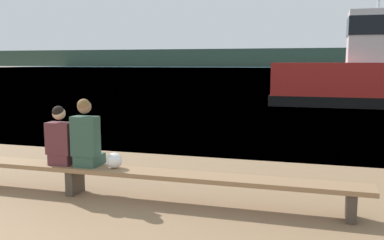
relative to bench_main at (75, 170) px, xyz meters
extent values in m
plane|color=teal|center=(0.45, 123.01, -0.37)|extent=(240.00, 240.00, 0.00)
cube|color=#2D3D2D|center=(0.45, 192.23, 3.66)|extent=(600.00, 12.00, 8.06)
cube|color=#8E6B47|center=(0.00, 0.00, 0.04)|extent=(8.57, 0.43, 0.07)
cube|color=#42382D|center=(3.99, 0.00, -0.18)|extent=(0.12, 0.37, 0.37)
cube|color=#42382D|center=(0.00, 0.00, -0.18)|extent=(0.12, 0.37, 0.37)
cube|color=#56282D|center=(-0.22, 0.08, 0.15)|extent=(0.34, 0.40, 0.17)
cube|color=#56282D|center=(-0.22, -0.02, 0.48)|extent=(0.39, 0.22, 0.49)
sphere|color=tan|center=(-0.22, -0.02, 0.87)|extent=(0.20, 0.20, 0.20)
sphere|color=black|center=(-0.22, -0.03, 0.89)|extent=(0.18, 0.18, 0.18)
cube|color=#2D4C3D|center=(0.22, 0.08, 0.15)|extent=(0.34, 0.40, 0.17)
cube|color=#2D4C3D|center=(0.22, -0.02, 0.54)|extent=(0.39, 0.22, 0.60)
sphere|color=#846047|center=(0.22, -0.02, 0.98)|extent=(0.21, 0.21, 0.21)
sphere|color=brown|center=(0.22, -0.04, 1.01)|extent=(0.19, 0.19, 0.19)
ellipsoid|color=white|center=(0.66, 0.03, 0.19)|extent=(0.25, 0.23, 0.23)
cube|color=red|center=(5.91, 15.65, 0.62)|extent=(8.86, 3.16, 1.98)
cube|color=black|center=(5.91, 15.65, -0.13)|extent=(9.04, 3.28, 0.48)
cube|color=silver|center=(6.35, 15.65, 2.78)|extent=(3.11, 1.87, 2.33)
camera|label=1|loc=(3.51, -5.61, 1.64)|focal=40.00mm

